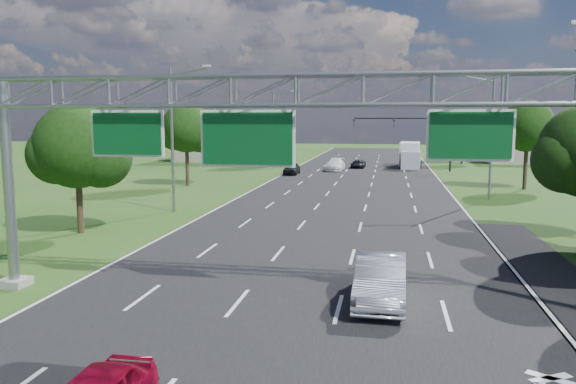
% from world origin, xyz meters
% --- Properties ---
extents(ground, '(220.00, 220.00, 0.00)m').
position_xyz_m(ground, '(0.00, 30.00, 0.00)').
color(ground, '#1E4514').
rests_on(ground, ground).
extents(road, '(18.00, 180.00, 0.02)m').
position_xyz_m(road, '(0.00, 30.00, 0.00)').
color(road, black).
rests_on(road, ground).
extents(road_flare, '(3.00, 30.00, 0.02)m').
position_xyz_m(road_flare, '(10.20, 14.00, 0.00)').
color(road_flare, black).
rests_on(road_flare, ground).
extents(sign_gantry, '(23.50, 1.00, 9.56)m').
position_xyz_m(sign_gantry, '(0.33, 12.00, 6.89)').
color(sign_gantry, gray).
rests_on(sign_gantry, ground).
extents(traffic_signal, '(12.21, 0.24, 7.00)m').
position_xyz_m(traffic_signal, '(7.48, 65.00, 5.17)').
color(traffic_signal, black).
rests_on(traffic_signal, ground).
extents(streetlight_l_near, '(2.97, 0.22, 10.16)m').
position_xyz_m(streetlight_l_near, '(-11.30, 30.00, 5.58)').
color(streetlight_l_near, gray).
rests_on(streetlight_l_near, ground).
extents(streetlight_l_far, '(2.97, 0.22, 10.16)m').
position_xyz_m(streetlight_l_far, '(-11.30, 65.00, 5.58)').
color(streetlight_l_far, gray).
rests_on(streetlight_l_far, ground).
extents(streetlight_r_mid, '(2.97, 0.22, 10.16)m').
position_xyz_m(streetlight_r_mid, '(11.30, 40.00, 5.58)').
color(streetlight_r_mid, gray).
rests_on(streetlight_r_mid, ground).
extents(tree_verge_la, '(5.76, 4.80, 7.40)m').
position_xyz_m(tree_verge_la, '(-13.92, 22.04, 4.76)').
color(tree_verge_la, '#2D2116').
rests_on(tree_verge_la, ground).
extents(tree_verge_lb, '(5.76, 4.80, 8.06)m').
position_xyz_m(tree_verge_lb, '(-15.92, 45.04, 5.41)').
color(tree_verge_lb, '#2D2116').
rests_on(tree_verge_lb, ground).
extents(tree_verge_lc, '(5.76, 4.80, 7.62)m').
position_xyz_m(tree_verge_lc, '(-12.92, 70.04, 4.98)').
color(tree_verge_lc, '#2D2116').
rests_on(tree_verge_lc, ground).
extents(tree_verge_rd, '(5.76, 4.80, 8.28)m').
position_xyz_m(tree_verge_rd, '(16.08, 48.04, 5.63)').
color(tree_verge_rd, '#2D2116').
rests_on(tree_verge_rd, ground).
extents(tree_verge_re, '(5.76, 4.80, 7.84)m').
position_xyz_m(tree_verge_re, '(14.08, 78.04, 5.20)').
color(tree_verge_re, '#2D2116').
rests_on(tree_verge_re, ground).
extents(building_left, '(14.00, 10.00, 5.00)m').
position_xyz_m(building_left, '(-22.00, 78.00, 2.50)').
color(building_left, gray).
rests_on(building_left, ground).
extents(building_right, '(12.00, 9.00, 4.00)m').
position_xyz_m(building_right, '(24.00, 82.00, 2.00)').
color(building_right, gray).
rests_on(building_right, ground).
extents(silver_sedan, '(1.83, 5.05, 1.65)m').
position_xyz_m(silver_sedan, '(3.20, 12.58, 0.83)').
color(silver_sedan, silver).
rests_on(silver_sedan, ground).
extents(car_queue_a, '(2.31, 5.24, 1.50)m').
position_xyz_m(car_queue_a, '(-3.22, 63.87, 0.75)').
color(car_queue_a, white).
rests_on(car_queue_a, ground).
extents(car_queue_b, '(1.96, 3.94, 1.07)m').
position_xyz_m(car_queue_b, '(-0.56, 68.19, 0.54)').
color(car_queue_b, black).
rests_on(car_queue_b, ground).
extents(car_queue_c, '(1.66, 4.10, 1.39)m').
position_xyz_m(car_queue_c, '(-7.83, 57.90, 0.70)').
color(car_queue_c, black).
rests_on(car_queue_c, ground).
extents(box_truck, '(2.98, 8.95, 3.33)m').
position_xyz_m(box_truck, '(6.29, 70.74, 1.60)').
color(box_truck, silver).
rests_on(box_truck, ground).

